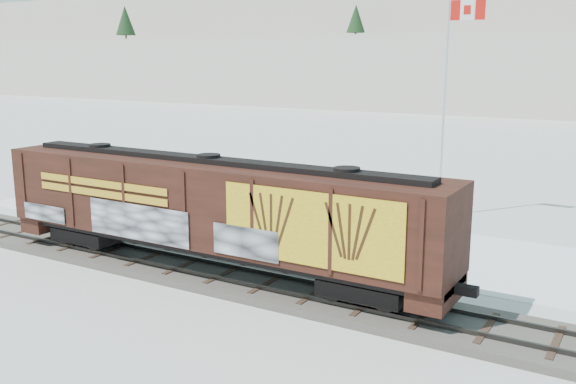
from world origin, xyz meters
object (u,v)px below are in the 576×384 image
Objects in this scene: hopper_railcar at (210,207)px; car_silver at (218,209)px; flagpole at (444,139)px; car_dark at (349,236)px; car_white at (310,215)px.

car_silver is (-4.68, 6.72, -2.03)m from hopper_railcar.
flagpole is 2.26× the size of car_dark.
car_dark reaches higher than car_white.
hopper_railcar is 4.02× the size of car_silver.
flagpole is at bearing -25.24° from car_white.
car_silver is 1.07× the size of car_white.
hopper_railcar reaches higher than car_white.
car_white is (-4.77, -6.08, -3.49)m from flagpole.
flagpole reaches higher than car_dark.
car_silver reaches higher than car_dark.
flagpole is (4.70, 14.26, 1.39)m from hopper_railcar.
car_silver is at bearing 61.17° from car_dark.
car_silver is 4.84m from car_white.
hopper_railcar is at bearing 128.94° from car_dark.
hopper_railcar reaches higher than car_dark.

